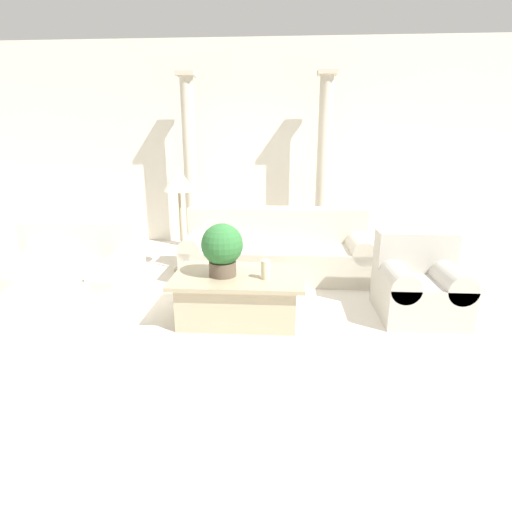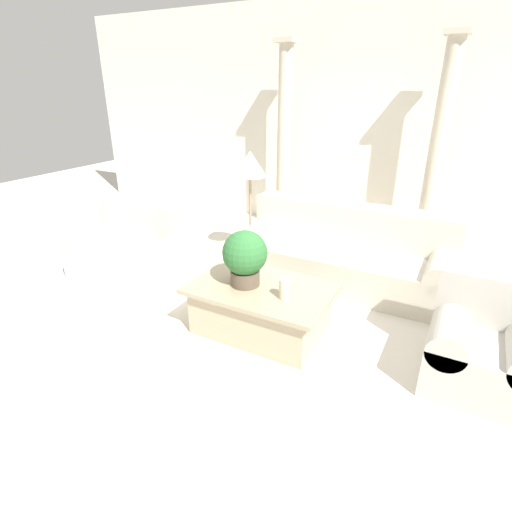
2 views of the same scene
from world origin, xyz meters
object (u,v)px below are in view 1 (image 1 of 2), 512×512
(loveseat, at_px, (76,271))
(coffee_table, at_px, (238,296))
(floor_lamp, at_px, (179,184))
(armchair, at_px, (419,282))
(sofa_long, at_px, (276,250))
(potted_plant, at_px, (222,248))

(loveseat, xyz_separation_m, coffee_table, (1.80, -0.33, -0.11))
(floor_lamp, distance_m, armchair, 3.06)
(sofa_long, xyz_separation_m, coffee_table, (-0.35, -1.37, -0.10))
(sofa_long, distance_m, loveseat, 2.39)
(loveseat, xyz_separation_m, potted_plant, (1.66, -0.36, 0.39))
(loveseat, height_order, floor_lamp, floor_lamp)
(armchair, bearing_deg, floor_lamp, 155.66)
(floor_lamp, height_order, armchair, floor_lamp)
(sofa_long, height_order, floor_lamp, floor_lamp)
(sofa_long, bearing_deg, armchair, -38.85)
(floor_lamp, bearing_deg, sofa_long, -2.69)
(floor_lamp, bearing_deg, armchair, -24.34)
(loveseat, relative_size, armchair, 1.60)
(potted_plant, xyz_separation_m, floor_lamp, (-0.76, 1.46, 0.43))
(loveseat, height_order, coffee_table, loveseat)
(potted_plant, distance_m, armchair, 1.98)
(loveseat, xyz_separation_m, floor_lamp, (0.90, 1.10, 0.82))
(sofa_long, height_order, coffee_table, sofa_long)
(sofa_long, relative_size, potted_plant, 4.63)
(coffee_table, relative_size, armchair, 1.55)
(coffee_table, distance_m, floor_lamp, 1.93)
(coffee_table, relative_size, potted_plant, 2.48)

